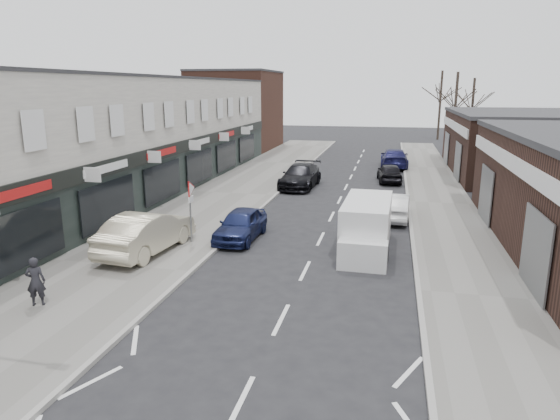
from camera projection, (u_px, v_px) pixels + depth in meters
The scene contains 17 objects.
pavement_left at pixel (231, 194), 30.85m from camera, with size 5.50×64.00×0.12m, color slate.
pavement_right at pixel (441, 204), 28.20m from camera, with size 3.50×64.00×0.12m, color slate.
shop_terrace_left at pixel (106, 139), 29.07m from camera, with size 8.00×41.00×7.10m, color silver.
brick_block_far at pixel (237, 111), 53.13m from camera, with size 8.00×10.00×8.00m, color #4B2A20.
right_unit_far at pixel (523, 145), 37.61m from camera, with size 10.00×16.00×4.50m, color #331E17.
tree_far_a at pixel (452, 151), 52.16m from camera, with size 3.60×3.60×8.00m, color #382D26, non-canonical shape.
tree_far_b at pixel (469, 145), 57.31m from camera, with size 3.60×3.60×7.50m, color #382D26, non-canonical shape.
tree_far_c at pixel (437, 139), 63.64m from camera, with size 3.60×3.60×8.50m, color #382D26, non-canonical shape.
warning_sign at pixel (190, 194), 20.52m from camera, with size 0.12×0.80×2.70m.
white_van at pixel (366, 227), 20.26m from camera, with size 1.94×5.23×2.02m.
sedan_on_pavement at pixel (147, 232), 19.58m from camera, with size 1.71×4.90×1.62m, color beige.
pedestrian at pixel (36, 281), 14.75m from camera, with size 0.55×0.36×1.50m, color black.
parked_car_left_a at pixel (241, 224), 21.66m from camera, with size 1.58×3.93×1.34m, color #161D46.
parked_car_left_b at pixel (300, 176), 33.01m from camera, with size 2.13×5.23×1.52m, color black.
parked_car_right_a at pixel (394, 206), 25.01m from camera, with size 1.40×4.01×1.32m, color silver.
parked_car_right_b at pixel (390, 173), 34.85m from camera, with size 1.56×3.87×1.32m, color black.
parked_car_right_c at pixel (394, 158), 41.21m from camera, with size 2.17×5.34×1.55m, color #161645.
Camera 1 is at (2.83, -6.80, 6.45)m, focal length 32.00 mm.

